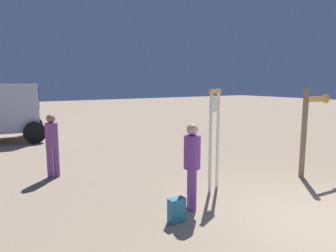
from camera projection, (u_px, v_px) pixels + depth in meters
ground_plane at (328, 224)px, 5.37m from camera, size 80.00×80.00×0.00m
standing_clock at (214, 130)px, 6.90m from camera, size 0.48×0.28×2.38m
arrow_sign at (314, 117)px, 8.05m from camera, size 1.10×0.27×2.37m
person_near_clock at (192, 162)px, 5.92m from camera, size 0.33×0.33×1.74m
backpack at (176, 210)px, 5.44m from camera, size 0.31×0.21×0.45m
person_distant at (52, 142)px, 7.94m from camera, size 0.33×0.33×1.70m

